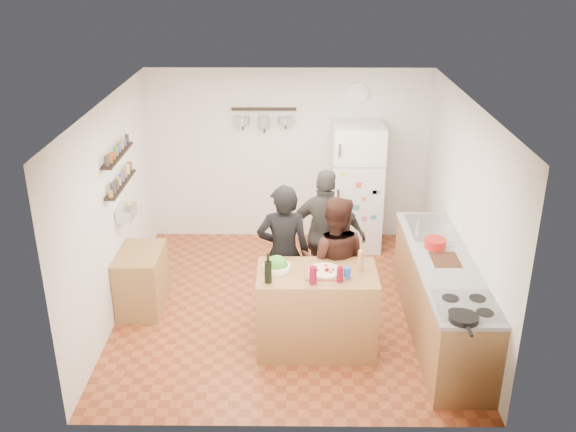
{
  "coord_description": "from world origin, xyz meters",
  "views": [
    {
      "loc": [
        0.06,
        -6.73,
        4.04
      ],
      "look_at": [
        0.0,
        0.1,
        1.15
      ],
      "focal_mm": 40.0,
      "sensor_mm": 36.0,
      "label": 1
    }
  ],
  "objects_px": {
    "person_left": "(284,254)",
    "fridge": "(356,187)",
    "prep_island": "(316,310)",
    "person_center": "(334,262)",
    "counter_run": "(441,298)",
    "skillet": "(464,318)",
    "salad_bowl": "(277,267)",
    "pepper_mill": "(360,262)",
    "side_table": "(142,280)",
    "wine_bottle": "(268,272)",
    "salt_canister": "(347,273)",
    "red_bowl": "(435,243)",
    "wall_clock": "(358,94)",
    "person_back": "(326,235)"
  },
  "relations": [
    {
      "from": "person_left",
      "to": "person_back",
      "type": "xyz_separation_m",
      "value": [
        0.5,
        0.52,
        -0.01
      ]
    },
    {
      "from": "person_center",
      "to": "person_back",
      "type": "bearing_deg",
      "value": -77.66
    },
    {
      "from": "person_left",
      "to": "side_table",
      "type": "relative_size",
      "value": 2.07
    },
    {
      "from": "wine_bottle",
      "to": "wall_clock",
      "type": "distance_m",
      "value": 3.51
    },
    {
      "from": "salad_bowl",
      "to": "red_bowl",
      "type": "bearing_deg",
      "value": 17.03
    },
    {
      "from": "person_back",
      "to": "wine_bottle",
      "type": "bearing_deg",
      "value": 78.54
    },
    {
      "from": "wine_bottle",
      "to": "pepper_mill",
      "type": "height_order",
      "value": "wine_bottle"
    },
    {
      "from": "wine_bottle",
      "to": "person_back",
      "type": "distance_m",
      "value": 1.5
    },
    {
      "from": "salt_canister",
      "to": "person_back",
      "type": "distance_m",
      "value": 1.26
    },
    {
      "from": "salt_canister",
      "to": "person_back",
      "type": "relative_size",
      "value": 0.07
    },
    {
      "from": "person_center",
      "to": "person_back",
      "type": "xyz_separation_m",
      "value": [
        -0.06,
        0.62,
        0.04
      ]
    },
    {
      "from": "salt_canister",
      "to": "wall_clock",
      "type": "distance_m",
      "value": 3.27
    },
    {
      "from": "wall_clock",
      "to": "salad_bowl",
      "type": "bearing_deg",
      "value": -110.33
    },
    {
      "from": "counter_run",
      "to": "side_table",
      "type": "height_order",
      "value": "counter_run"
    },
    {
      "from": "wine_bottle",
      "to": "salt_canister",
      "type": "distance_m",
      "value": 0.81
    },
    {
      "from": "pepper_mill",
      "to": "skillet",
      "type": "height_order",
      "value": "pepper_mill"
    },
    {
      "from": "prep_island",
      "to": "counter_run",
      "type": "relative_size",
      "value": 0.48
    },
    {
      "from": "prep_island",
      "to": "person_left",
      "type": "bearing_deg",
      "value": 120.91
    },
    {
      "from": "salt_canister",
      "to": "wine_bottle",
      "type": "bearing_deg",
      "value": -172.87
    },
    {
      "from": "wall_clock",
      "to": "skillet",
      "type": "bearing_deg",
      "value": -80.39
    },
    {
      "from": "prep_island",
      "to": "side_table",
      "type": "height_order",
      "value": "prep_island"
    },
    {
      "from": "prep_island",
      "to": "fridge",
      "type": "distance_m",
      "value": 2.69
    },
    {
      "from": "counter_run",
      "to": "skillet",
      "type": "xyz_separation_m",
      "value": [
        -0.1,
        -1.21,
        0.5
      ]
    },
    {
      "from": "person_back",
      "to": "wall_clock",
      "type": "height_order",
      "value": "wall_clock"
    },
    {
      "from": "fridge",
      "to": "side_table",
      "type": "height_order",
      "value": "fridge"
    },
    {
      "from": "wine_bottle",
      "to": "wall_clock",
      "type": "xyz_separation_m",
      "value": [
        1.14,
        3.13,
        1.13
      ]
    },
    {
      "from": "prep_island",
      "to": "side_table",
      "type": "relative_size",
      "value": 1.56
    },
    {
      "from": "prep_island",
      "to": "person_center",
      "type": "distance_m",
      "value": 0.63
    },
    {
      "from": "salad_bowl",
      "to": "fridge",
      "type": "bearing_deg",
      "value": 67.27
    },
    {
      "from": "wine_bottle",
      "to": "person_left",
      "type": "xyz_separation_m",
      "value": [
        0.14,
        0.82,
        -0.2
      ]
    },
    {
      "from": "person_left",
      "to": "fridge",
      "type": "height_order",
      "value": "fridge"
    },
    {
      "from": "counter_run",
      "to": "red_bowl",
      "type": "height_order",
      "value": "red_bowl"
    },
    {
      "from": "salt_canister",
      "to": "counter_run",
      "type": "height_order",
      "value": "salt_canister"
    },
    {
      "from": "prep_island",
      "to": "person_center",
      "type": "relative_size",
      "value": 0.8
    },
    {
      "from": "person_back",
      "to": "counter_run",
      "type": "relative_size",
      "value": 0.62
    },
    {
      "from": "red_bowl",
      "to": "wall_clock",
      "type": "relative_size",
      "value": 0.8
    },
    {
      "from": "salt_canister",
      "to": "red_bowl",
      "type": "bearing_deg",
      "value": 34.31
    },
    {
      "from": "salad_bowl",
      "to": "pepper_mill",
      "type": "bearing_deg",
      "value": 0.0
    },
    {
      "from": "person_left",
      "to": "side_table",
      "type": "height_order",
      "value": "person_left"
    },
    {
      "from": "wine_bottle",
      "to": "salt_canister",
      "type": "bearing_deg",
      "value": 7.13
    },
    {
      "from": "skillet",
      "to": "side_table",
      "type": "bearing_deg",
      "value": 152.43
    },
    {
      "from": "prep_island",
      "to": "person_center",
      "type": "xyz_separation_m",
      "value": [
        0.21,
        0.5,
        0.32
      ]
    },
    {
      "from": "person_center",
      "to": "person_back",
      "type": "height_order",
      "value": "person_back"
    },
    {
      "from": "person_left",
      "to": "wall_clock",
      "type": "bearing_deg",
      "value": -116.2
    },
    {
      "from": "counter_run",
      "to": "side_table",
      "type": "relative_size",
      "value": 3.29
    },
    {
      "from": "counter_run",
      "to": "salad_bowl",
      "type": "bearing_deg",
      "value": -172.84
    },
    {
      "from": "person_center",
      "to": "red_bowl",
      "type": "bearing_deg",
      "value": -168.66
    },
    {
      "from": "red_bowl",
      "to": "skillet",
      "type": "bearing_deg",
      "value": -91.88
    },
    {
      "from": "salt_canister",
      "to": "skillet",
      "type": "xyz_separation_m",
      "value": [
        0.99,
        -0.81,
        -0.02
      ]
    },
    {
      "from": "person_back",
      "to": "counter_run",
      "type": "distance_m",
      "value": 1.55
    }
  ]
}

